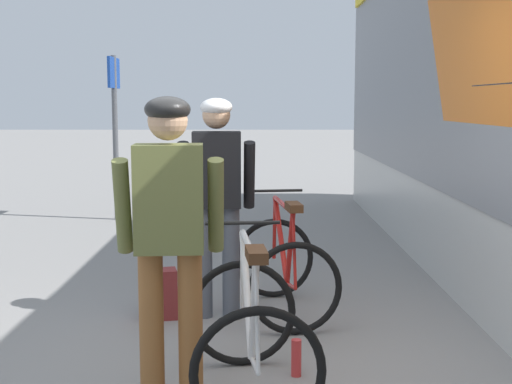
{
  "coord_description": "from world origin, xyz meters",
  "views": [
    {
      "loc": [
        -0.02,
        -3.93,
        1.73
      ],
      "look_at": [
        -0.0,
        1.3,
        1.05
      ],
      "focal_mm": 48.69,
      "sensor_mm": 36.0,
      "label": 1
    }
  ],
  "objects": [
    {
      "name": "bicycle_near_red",
      "position": [
        0.2,
        1.58,
        0.4
      ],
      "size": [
        0.84,
        1.15,
        0.99
      ],
      "color": "black",
      "rests_on": "ground"
    },
    {
      "name": "water_bottle_by_the_backpack",
      "position": [
        -0.67,
        1.55,
        0.12
      ],
      "size": [
        0.07,
        0.07,
        0.23
      ],
      "primitive_type": "cylinder",
      "color": "red",
      "rests_on": "ground"
    },
    {
      "name": "backpack_on_platform",
      "position": [
        -0.8,
        1.48,
        0.2
      ],
      "size": [
        0.31,
        0.24,
        0.4
      ],
      "primitive_type": "cube",
      "rotation": [
        0.0,
        0.0,
        0.22
      ],
      "color": "maroon",
      "rests_on": "ground"
    },
    {
      "name": "water_bottle_near_the_bikes",
      "position": [
        0.23,
        0.29,
        0.12
      ],
      "size": [
        0.06,
        0.06,
        0.24
      ],
      "primitive_type": "cylinder",
      "color": "red",
      "rests_on": "ground"
    },
    {
      "name": "cyclist_far_in_olive",
      "position": [
        -0.51,
        -0.12,
        1.05
      ],
      "size": [
        0.63,
        0.34,
        1.76
      ],
      "color": "#935B2D",
      "rests_on": "ground"
    },
    {
      "name": "bicycle_far_white",
      "position": [
        -0.06,
        -0.04,
        0.4
      ],
      "size": [
        0.81,
        1.14,
        0.99
      ],
      "color": "black",
      "rests_on": "ground"
    },
    {
      "name": "cyclist_near_in_dark",
      "position": [
        -0.34,
        1.53,
        1.05
      ],
      "size": [
        0.62,
        0.33,
        1.76
      ],
      "color": "#4C515B",
      "rests_on": "ground"
    },
    {
      "name": "platform_sign_post",
      "position": [
        -2.09,
        6.24,
        1.62
      ],
      "size": [
        0.08,
        0.7,
        2.4
      ],
      "color": "#595B60",
      "rests_on": "ground"
    }
  ]
}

